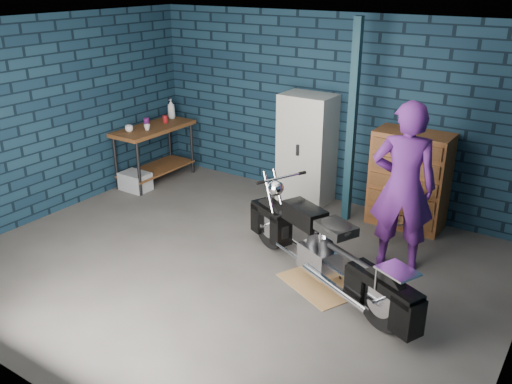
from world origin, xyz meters
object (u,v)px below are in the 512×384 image
locker (307,149)px  tool_chest (409,180)px  workbench (155,154)px  person (403,187)px  motorcycle (324,243)px  storage_bin (135,181)px  shop_stool (396,215)px

locker → tool_chest: size_ratio=1.24×
workbench → person: (4.25, -0.48, 0.52)m
motorcycle → tool_chest: size_ratio=1.77×
locker → tool_chest: 1.56m
person → storage_bin: size_ratio=4.30×
storage_bin → tool_chest: bearing=16.0°
motorcycle → locker: 2.40m
workbench → shop_stool: 4.02m
tool_chest → shop_stool: (0.05, -0.51, -0.30)m
storage_bin → workbench: bearing=92.3°
workbench → motorcycle: bearing=-19.9°
motorcycle → tool_chest: (0.23, 1.99, 0.14)m
shop_stool → workbench: bearing=-178.2°
storage_bin → tool_chest: 4.14m
workbench → locker: 2.53m
person → shop_stool: size_ratio=2.81×
workbench → locker: locker is taller
person → shop_stool: person is taller
locker → tool_chest: bearing=0.0°
person → tool_chest: bearing=-94.2°
locker → shop_stool: bearing=-17.8°
workbench → person: person is taller
person → locker: 2.15m
locker → shop_stool: locker is taller
workbench → locker: (2.43, 0.64, 0.35)m
storage_bin → locker: 2.74m
motorcycle → person: 1.12m
person → locker: size_ratio=1.22×
motorcycle → person: (0.51, 0.88, 0.47)m
storage_bin → shop_stool: shop_stool is taller
person → motorcycle: bearing=41.3°
workbench → locker: bearing=14.7°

